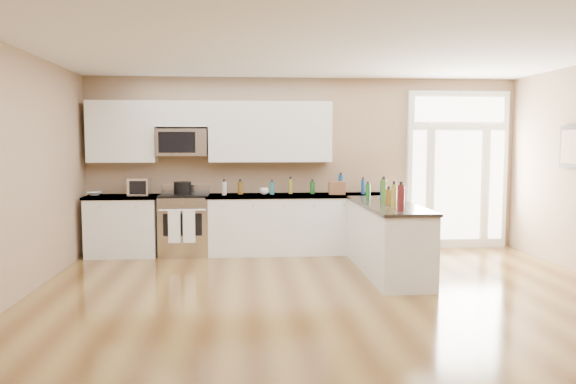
{
  "coord_description": "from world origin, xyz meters",
  "views": [
    {
      "loc": [
        -1.01,
        -5.11,
        1.75
      ],
      "look_at": [
        -0.44,
        2.0,
        1.13
      ],
      "focal_mm": 35.0,
      "sensor_mm": 36.0,
      "label": 1
    }
  ],
  "objects_px": {
    "stockpot": "(183,188)",
    "toaster_oven": "(139,187)",
    "peninsula_cabinet": "(387,241)",
    "kitchen_range": "(185,224)"
  },
  "relations": [
    {
      "from": "peninsula_cabinet",
      "to": "kitchen_range",
      "type": "height_order",
      "value": "kitchen_range"
    },
    {
      "from": "peninsula_cabinet",
      "to": "toaster_oven",
      "type": "height_order",
      "value": "toaster_oven"
    },
    {
      "from": "stockpot",
      "to": "kitchen_range",
      "type": "bearing_deg",
      "value": -57.44
    },
    {
      "from": "stockpot",
      "to": "toaster_oven",
      "type": "distance_m",
      "value": 0.66
    },
    {
      "from": "peninsula_cabinet",
      "to": "stockpot",
      "type": "relative_size",
      "value": 8.49
    },
    {
      "from": "peninsula_cabinet",
      "to": "toaster_oven",
      "type": "relative_size",
      "value": 7.31
    },
    {
      "from": "kitchen_range",
      "to": "toaster_oven",
      "type": "xyz_separation_m",
      "value": [
        -0.68,
        -0.05,
        0.6
      ]
    },
    {
      "from": "peninsula_cabinet",
      "to": "kitchen_range",
      "type": "xyz_separation_m",
      "value": [
        -2.85,
        1.45,
        0.05
      ]
    },
    {
      "from": "kitchen_range",
      "to": "stockpot",
      "type": "bearing_deg",
      "value": 122.56
    },
    {
      "from": "stockpot",
      "to": "toaster_oven",
      "type": "bearing_deg",
      "value": -172.02
    }
  ]
}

